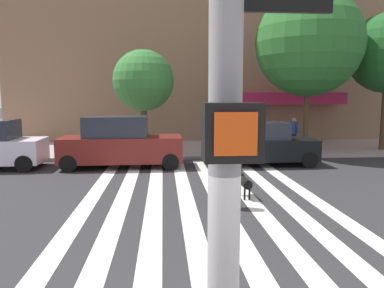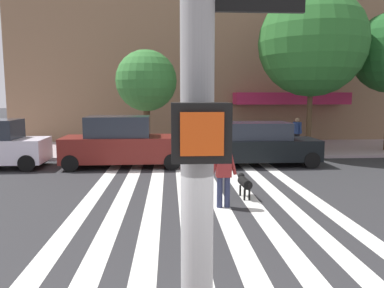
{
  "view_description": "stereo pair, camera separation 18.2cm",
  "coord_description": "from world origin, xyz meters",
  "px_view_note": "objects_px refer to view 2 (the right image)",
  "views": [
    {
      "loc": [
        -0.61,
        -2.58,
        2.92
      ],
      "look_at": [
        0.22,
        8.01,
        1.54
      ],
      "focal_mm": 34.87,
      "sensor_mm": 36.0,
      "label": 1
    },
    {
      "loc": [
        -0.43,
        -2.59,
        2.92
      ],
      "look_at": [
        0.22,
        8.01,
        1.54
      ],
      "focal_mm": 34.87,
      "sensor_mm": 36.0,
      "label": 2
    }
  ],
  "objects_px": {
    "parked_car_behind_first": "(122,143)",
    "street_tree_nearest": "(146,81)",
    "dog_on_leash": "(244,182)",
    "pedestrian_bystander": "(297,132)",
    "pedestrian_dog_walker": "(224,173)",
    "street_tree_middle": "(312,43)",
    "parked_car_third_in_line": "(260,144)"
  },
  "relations": [
    {
      "from": "parked_car_behind_first",
      "to": "street_tree_nearest",
      "type": "bearing_deg",
      "value": 76.26
    },
    {
      "from": "street_tree_nearest",
      "to": "dog_on_leash",
      "type": "relative_size",
      "value": 4.61
    },
    {
      "from": "street_tree_nearest",
      "to": "pedestrian_bystander",
      "type": "height_order",
      "value": "street_tree_nearest"
    },
    {
      "from": "dog_on_leash",
      "to": "pedestrian_bystander",
      "type": "height_order",
      "value": "pedestrian_bystander"
    },
    {
      "from": "street_tree_nearest",
      "to": "pedestrian_bystander",
      "type": "relative_size",
      "value": 3.05
    },
    {
      "from": "pedestrian_dog_walker",
      "to": "street_tree_nearest",
      "type": "bearing_deg",
      "value": 105.37
    },
    {
      "from": "street_tree_nearest",
      "to": "pedestrian_dog_walker",
      "type": "relative_size",
      "value": 3.05
    },
    {
      "from": "parked_car_behind_first",
      "to": "street_tree_middle",
      "type": "bearing_deg",
      "value": 15.7
    },
    {
      "from": "parked_car_behind_first",
      "to": "pedestrian_bystander",
      "type": "bearing_deg",
      "value": 22.0
    },
    {
      "from": "parked_car_behind_first",
      "to": "parked_car_third_in_line",
      "type": "xyz_separation_m",
      "value": [
        5.73,
        0.0,
        -0.1
      ]
    },
    {
      "from": "dog_on_leash",
      "to": "pedestrian_dog_walker",
      "type": "bearing_deg",
      "value": -129.09
    },
    {
      "from": "street_tree_nearest",
      "to": "street_tree_middle",
      "type": "relative_size",
      "value": 0.64
    },
    {
      "from": "street_tree_middle",
      "to": "pedestrian_bystander",
      "type": "distance_m",
      "value": 4.44
    },
    {
      "from": "parked_car_third_in_line",
      "to": "pedestrian_bystander",
      "type": "bearing_deg",
      "value": 51.16
    },
    {
      "from": "parked_car_third_in_line",
      "to": "parked_car_behind_first",
      "type": "bearing_deg",
      "value": -180.0
    },
    {
      "from": "parked_car_third_in_line",
      "to": "pedestrian_dog_walker",
      "type": "xyz_separation_m",
      "value": [
        -2.39,
        -5.85,
        0.04
      ]
    },
    {
      "from": "parked_car_third_in_line",
      "to": "pedestrian_bystander",
      "type": "height_order",
      "value": "parked_car_third_in_line"
    },
    {
      "from": "parked_car_third_in_line",
      "to": "street_tree_middle",
      "type": "relative_size",
      "value": 0.6
    },
    {
      "from": "pedestrian_bystander",
      "to": "street_tree_nearest",
      "type": "bearing_deg",
      "value": -179.19
    },
    {
      "from": "street_tree_middle",
      "to": "parked_car_behind_first",
      "type": "bearing_deg",
      "value": -164.3
    },
    {
      "from": "parked_car_behind_first",
      "to": "street_tree_middle",
      "type": "relative_size",
      "value": 0.63
    },
    {
      "from": "street_tree_nearest",
      "to": "parked_car_behind_first",
      "type": "bearing_deg",
      "value": -103.74
    },
    {
      "from": "parked_car_third_in_line",
      "to": "street_tree_middle",
      "type": "bearing_deg",
      "value": 39.27
    },
    {
      "from": "dog_on_leash",
      "to": "pedestrian_bystander",
      "type": "xyz_separation_m",
      "value": [
        4.42,
        8.37,
        0.63
      ]
    },
    {
      "from": "parked_car_behind_first",
      "to": "pedestrian_dog_walker",
      "type": "distance_m",
      "value": 6.74
    },
    {
      "from": "street_tree_middle",
      "to": "pedestrian_dog_walker",
      "type": "bearing_deg",
      "value": -123.0
    },
    {
      "from": "parked_car_behind_first",
      "to": "pedestrian_dog_walker",
      "type": "xyz_separation_m",
      "value": [
        3.33,
        -5.85,
        -0.06
      ]
    },
    {
      "from": "street_tree_middle",
      "to": "pedestrian_dog_walker",
      "type": "distance_m",
      "value": 10.87
    },
    {
      "from": "street_tree_middle",
      "to": "street_tree_nearest",
      "type": "bearing_deg",
      "value": 173.74
    },
    {
      "from": "street_tree_middle",
      "to": "dog_on_leash",
      "type": "xyz_separation_m",
      "value": [
        -4.66,
        -7.4,
        -4.95
      ]
    },
    {
      "from": "pedestrian_dog_walker",
      "to": "pedestrian_bystander",
      "type": "height_order",
      "value": "pedestrian_bystander"
    },
    {
      "from": "pedestrian_bystander",
      "to": "street_tree_middle",
      "type": "bearing_deg",
      "value": -76.21
    }
  ]
}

